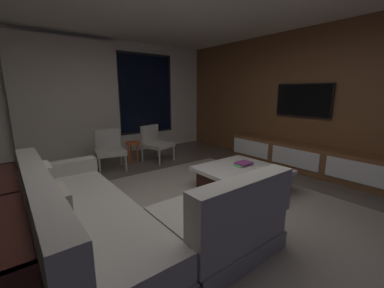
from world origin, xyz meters
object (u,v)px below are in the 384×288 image
Objects in this scene: accent_chair_near_window at (155,141)px; media_console at (302,158)px; sectional_couch at (118,220)px; side_stool at (133,146)px; accent_chair_by_curtain at (109,147)px; mounted_tv at (303,100)px; coffee_table at (242,179)px; book_stack_on_coffee_table at (243,164)px.

accent_chair_near_window is 3.06m from media_console.
sectional_couch is 5.43× the size of side_stool.
accent_chair_by_curtain is 0.53m from side_stool.
sectional_couch is 2.27× the size of mounted_tv.
side_stool is (1.34, 2.63, 0.08)m from sectional_couch.
coffee_table is at bearing -84.92° from accent_chair_near_window.
mounted_tv is (3.07, -2.23, 0.92)m from accent_chair_by_curtain.
sectional_couch is at bearing -175.34° from mounted_tv.
coffee_table is at bearing -62.69° from accent_chair_by_curtain.
sectional_couch is at bearing -117.06° from side_stool.
book_stack_on_coffee_table is at bearing -70.18° from side_stool.
coffee_table is (2.04, 0.20, -0.10)m from sectional_couch.
coffee_table is at bearing 5.58° from sectional_couch.
accent_chair_by_curtain is at bearing 117.31° from coffee_table.
accent_chair_near_window reaches higher than media_console.
coffee_table is 0.37× the size of media_console.
accent_chair_near_window is 0.71× the size of mounted_tv.
sectional_couch is 3.12m from accent_chair_near_window.
book_stack_on_coffee_table is (0.14, 0.10, 0.20)m from coffee_table.
book_stack_on_coffee_table is 2.63m from accent_chair_by_curtain.
accent_chair_near_window is at bearing 95.08° from coffee_table.
media_console reaches higher than coffee_table.
side_stool is at bearing 109.82° from book_stack_on_coffee_table.
accent_chair_near_window is 1.70× the size of side_stool.
book_stack_on_coffee_table is 0.65× the size of side_stool.
book_stack_on_coffee_table is 0.38× the size of accent_chair_by_curtain.
coffee_table is 2.35m from accent_chair_near_window.
media_console is at bearing -6.68° from book_stack_on_coffee_table.
book_stack_on_coffee_table is 0.10× the size of media_console.
coffee_table is 1.49× the size of accent_chair_by_curtain.
mounted_tv is at bearing 4.66° from sectional_couch.
side_stool is at bearing 105.96° from coffee_table.
coffee_table is 1.49× the size of accent_chair_near_window.
book_stack_on_coffee_table is at bearing -81.03° from accent_chair_near_window.
side_stool is (-0.49, 0.10, -0.06)m from accent_chair_near_window.
accent_chair_by_curtain is 1.70× the size of side_stool.
book_stack_on_coffee_table is at bearing 7.80° from sectional_couch.
sectional_couch is 2.05m from coffee_table.
media_console is 1.13m from mounted_tv.
accent_chair_by_curtain is 0.71× the size of mounted_tv.
sectional_couch reaches higher than accent_chair_by_curtain.
sectional_couch is at bearing -178.15° from media_console.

